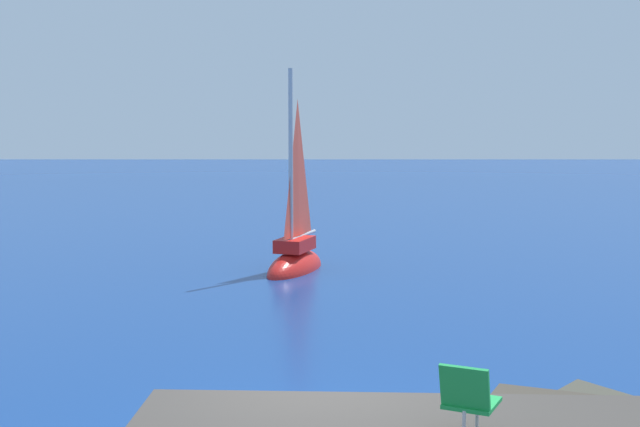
# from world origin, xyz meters

# --- Properties ---
(sailboat_near) EXTENTS (1.92, 3.16, 5.70)m
(sailboat_near) POSITION_xyz_m (-0.65, 11.84, 0.31)
(sailboat_near) COLOR red
(sailboat_near) RESTS_ON ground
(beach_chair) EXTENTS (0.69, 0.74, 0.80)m
(beach_chair) POSITION_xyz_m (1.44, -1.86, 1.16)
(beach_chair) COLOR green
(beach_chair) RESTS_ON shore_ledge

